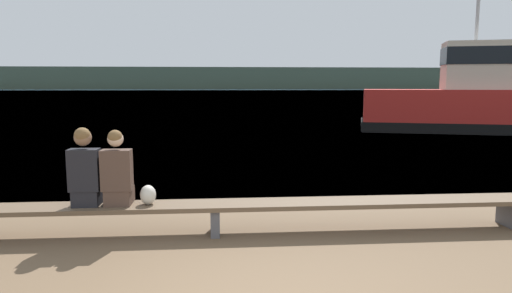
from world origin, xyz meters
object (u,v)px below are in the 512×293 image
Objects in this scene: bench_main at (215,208)px; person_right at (117,173)px; tugboat_red at (471,104)px; person_left at (85,171)px; shopping_bag at (148,195)px.

person_right is (-1.27, 0.01, 0.49)m from bench_main.
person_right is 0.11× the size of tugboat_red.
person_right is at bearing 0.32° from person_left.
person_right reaches higher than shopping_bag.
person_left is 0.86m from shopping_bag.
person_left is 0.41m from person_right.
shopping_bag reaches higher than bench_main.
person_right is (0.41, 0.00, -0.03)m from person_left.
person_left is at bearing 179.75° from bench_main.
person_left is 4.00× the size of shopping_bag.
bench_main is at bearing 156.94° from tugboat_red.
bench_main is 34.47× the size of shopping_bag.
person_left reaches higher than bench_main.
person_left is 0.11× the size of tugboat_red.
tugboat_red reaches higher than bench_main.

